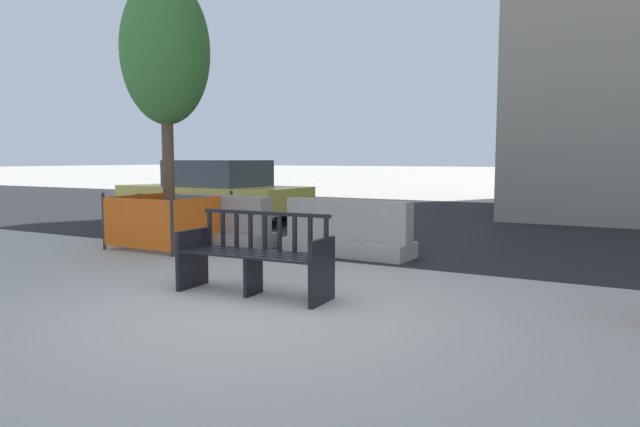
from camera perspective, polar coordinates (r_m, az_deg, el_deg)
ground_plane at (r=5.58m, az=-5.90°, el=-9.62°), size 200.00×200.00×0.00m
street_asphalt at (r=13.57m, az=15.27°, el=-0.83°), size 120.00×12.00×0.01m
street_bench at (r=6.15m, az=-6.58°, el=-4.44°), size 1.71×0.58×0.88m
jersey_barrier_centre at (r=8.61m, az=2.78°, el=-1.94°), size 2.03×0.77×0.84m
jersey_barrier_left at (r=9.80m, az=-10.11°, el=-1.11°), size 2.03×0.76×0.84m
street_tree at (r=9.82m, az=-15.20°, el=15.23°), size 1.42×1.42×4.36m
construction_fence at (r=9.73m, az=-14.80°, el=-0.56°), size 1.49×1.49×0.92m
car_taxi_near at (r=13.56m, az=-10.57°, el=2.19°), size 4.65×2.12×1.42m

